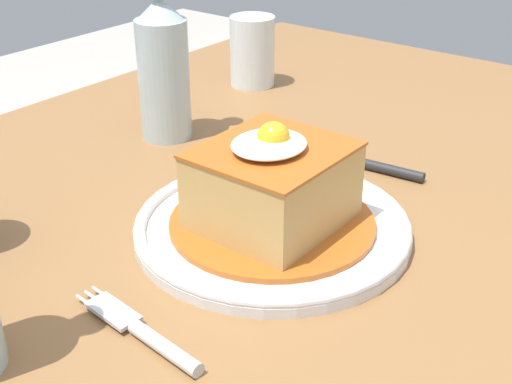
# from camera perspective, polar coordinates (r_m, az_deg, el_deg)

# --- Properties ---
(dining_table) EXTENTS (1.29, 0.92, 0.75)m
(dining_table) POSITION_cam_1_polar(r_m,az_deg,el_deg) (0.78, 1.18, -8.22)
(dining_table) COLOR olive
(dining_table) RESTS_ON ground_plane
(main_plate) EXTENTS (0.27, 0.27, 0.02)m
(main_plate) POSITION_cam_1_polar(r_m,az_deg,el_deg) (0.68, 1.34, -2.81)
(main_plate) COLOR white
(main_plate) RESTS_ON dining_table
(sandwich_meal) EXTENTS (0.20, 0.20, 0.11)m
(sandwich_meal) POSITION_cam_1_polar(r_m,az_deg,el_deg) (0.66, 1.37, 0.28)
(sandwich_meal) COLOR #B75B1E
(sandwich_meal) RESTS_ON main_plate
(fork) EXTENTS (0.03, 0.14, 0.01)m
(fork) POSITION_cam_1_polar(r_m,az_deg,el_deg) (0.55, -8.91, -11.53)
(fork) COLOR silver
(fork) RESTS_ON dining_table
(knife) EXTENTS (0.03, 0.17, 0.01)m
(knife) POSITION_cam_1_polar(r_m,az_deg,el_deg) (0.81, 9.57, 2.14)
(knife) COLOR #262628
(knife) RESTS_ON dining_table
(beer_bottle_clear_far) EXTENTS (0.06, 0.06, 0.27)m
(beer_bottle_clear_far) POSITION_cam_1_polar(r_m,az_deg,el_deg) (0.87, -7.65, 10.62)
(beer_bottle_clear_far) COLOR #ADC6CC
(beer_bottle_clear_far) RESTS_ON dining_table
(drinking_glass) EXTENTS (0.07, 0.07, 0.10)m
(drinking_glass) POSITION_cam_1_polar(r_m,az_deg,el_deg) (1.08, -0.30, 11.10)
(drinking_glass) COLOR gold
(drinking_glass) RESTS_ON dining_table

